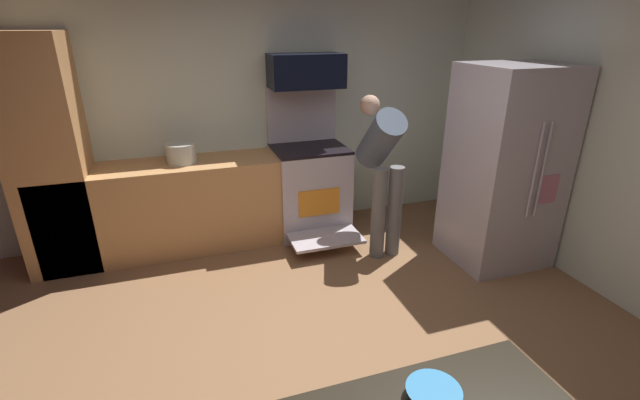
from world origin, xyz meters
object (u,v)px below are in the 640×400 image
(mixing_bowl_small, at_px, (433,395))
(oven_range, at_px, (310,186))
(person_cook, at_px, (382,163))
(stock_pot, at_px, (181,153))
(microwave, at_px, (306,71))
(refrigerator, at_px, (504,168))

(mixing_bowl_small, bearing_deg, oven_range, 80.75)
(person_cook, xyz_separation_m, stock_pot, (-1.82, 0.65, 0.09))
(oven_range, bearing_deg, microwave, 90.00)
(oven_range, height_order, microwave, microwave)
(person_cook, height_order, stock_pot, person_cook)
(mixing_bowl_small, height_order, stock_pot, stock_pot)
(oven_range, xyz_separation_m, mixing_bowl_small, (-0.53, -3.24, 0.41))
(oven_range, xyz_separation_m, microwave, (0.00, 0.09, 1.20))
(oven_range, bearing_deg, refrigerator, -36.70)
(refrigerator, height_order, mixing_bowl_small, refrigerator)
(oven_range, height_order, person_cook, oven_range)
(person_cook, bearing_deg, refrigerator, -27.00)
(microwave, distance_m, stock_pot, 1.47)
(person_cook, bearing_deg, mixing_bowl_small, -112.11)
(oven_range, xyz_separation_m, refrigerator, (1.53, -1.14, 0.41))
(microwave, height_order, person_cook, microwave)
(oven_range, relative_size, stock_pot, 5.51)
(mixing_bowl_small, distance_m, stock_pot, 3.34)
(oven_range, xyz_separation_m, person_cook, (0.53, -0.63, 0.40))
(person_cook, xyz_separation_m, mixing_bowl_small, (-1.06, -2.61, 0.02))
(refrigerator, xyz_separation_m, mixing_bowl_small, (-2.06, -2.10, 0.01))
(oven_range, relative_size, mixing_bowl_small, 7.76)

